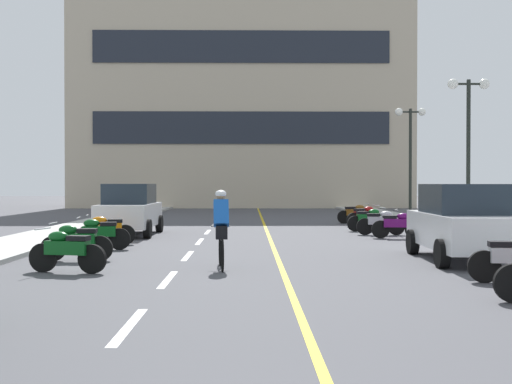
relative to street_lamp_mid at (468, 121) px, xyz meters
name	(u,v)px	position (x,y,z in m)	size (l,w,h in m)	color
ground_plane	(261,234)	(-7.20, 0.96, -4.01)	(140.00, 140.00, 0.00)	#47474C
curb_left	(83,227)	(-14.40, 3.96, -3.95)	(2.40, 72.00, 0.12)	#A8A8A3
curb_right	(435,227)	(0.00, 3.96, -3.95)	(2.40, 72.00, 0.12)	#A8A8A3
lane_dash_1	(129,326)	(-9.20, -14.04, -4.01)	(0.14, 2.20, 0.01)	silver
lane_dash_2	(168,279)	(-9.20, -10.04, -4.01)	(0.14, 2.20, 0.01)	silver
lane_dash_3	(188,256)	(-9.20, -6.04, -4.01)	(0.14, 2.20, 0.01)	silver
lane_dash_4	(200,241)	(-9.20, -2.04, -4.01)	(0.14, 2.20, 0.01)	silver
lane_dash_5	(208,232)	(-9.20, 1.96, -4.01)	(0.14, 2.20, 0.01)	silver
lane_dash_6	(213,225)	(-9.20, 5.96, -4.01)	(0.14, 2.20, 0.01)	silver
lane_dash_7	(218,220)	(-9.20, 9.96, -4.01)	(0.14, 2.20, 0.01)	silver
lane_dash_8	(221,216)	(-9.20, 13.96, -4.01)	(0.14, 2.20, 0.01)	silver
lane_dash_9	(224,213)	(-9.20, 17.96, -4.01)	(0.14, 2.20, 0.01)	silver
lane_dash_10	(226,210)	(-9.20, 21.96, -4.01)	(0.14, 2.20, 0.01)	silver
lane_dash_11	(228,208)	(-9.20, 25.96, -4.01)	(0.14, 2.20, 0.01)	silver
centre_line_yellow	(266,228)	(-6.95, 3.96, -4.01)	(0.12, 66.00, 0.01)	gold
office_building	(242,82)	(-8.17, 28.94, 5.88)	(25.92, 8.08, 19.79)	#BCAD93
street_lamp_mid	(468,121)	(0.00, 0.00, 0.00)	(1.46, 0.36, 5.36)	black
street_lamp_far	(410,138)	(0.00, 7.99, -0.05)	(1.46, 0.36, 5.28)	black
parked_car_near	(462,222)	(-2.60, -7.12, -3.10)	(2.02, 4.25, 1.82)	black
parked_car_mid	(130,209)	(-11.86, 0.50, -3.10)	(1.93, 4.20, 1.82)	black
motorcycle_4	(67,250)	(-11.38, -9.11, -3.54)	(1.68, 0.66, 0.92)	black
motorcycle_5	(76,241)	(-11.73, -7.12, -3.54)	(1.70, 0.60, 0.92)	black
motorcycle_6	(99,233)	(-11.78, -4.61, -3.54)	(1.70, 0.60, 0.92)	black
motorcycle_7	(106,229)	(-11.90, -3.17, -3.54)	(1.69, 0.61, 0.92)	black
motorcycle_8	(398,224)	(-2.70, -1.00, -3.54)	(1.70, 0.60, 0.92)	black
motorcycle_9	(381,222)	(-2.96, 0.43, -3.54)	(1.70, 0.60, 0.92)	black
motorcycle_10	(369,219)	(-3.04, 2.24, -3.54)	(1.70, 0.60, 0.92)	black
motorcycle_11	(365,215)	(-2.71, 4.94, -3.54)	(1.63, 0.81, 0.92)	black
motorcycle_12	(356,213)	(-2.74, 7.01, -3.54)	(1.70, 0.60, 0.92)	black
cyclist_rider	(221,227)	(-8.25, -8.45, -3.13)	(0.43, 1.77, 1.71)	black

